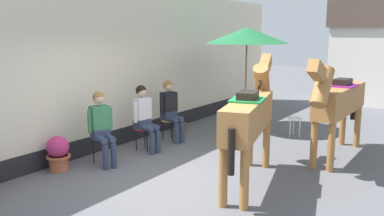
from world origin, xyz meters
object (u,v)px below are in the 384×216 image
(saddled_horse_far, at_px, (338,101))
(cafe_parasol, at_px, (247,36))
(seated_visitor_middle, at_px, (144,115))
(saddled_horse_near, at_px, (250,114))
(satchel_bag, at_px, (182,127))
(seated_visitor_near, at_px, (101,124))
(seated_visitor_far, at_px, (170,107))
(flower_planter_middle, at_px, (58,153))
(spare_stool_white, at_px, (295,120))

(saddled_horse_far, relative_size, cafe_parasol, 1.16)
(saddled_horse_far, bearing_deg, seated_visitor_middle, -153.21)
(seated_visitor_middle, xyz_separation_m, saddled_horse_near, (2.62, -0.39, 0.38))
(seated_visitor_middle, height_order, cafe_parasol, cafe_parasol)
(saddled_horse_near, xyz_separation_m, satchel_bag, (-2.96, 2.22, -1.06))
(seated_visitor_near, relative_size, seated_visitor_middle, 1.00)
(seated_visitor_far, distance_m, flower_planter_middle, 2.86)
(seated_visitor_near, bearing_deg, cafe_parasol, 78.17)
(cafe_parasol, distance_m, satchel_bag, 2.80)
(saddled_horse_far, height_order, satchel_bag, saddled_horse_far)
(seated_visitor_far, bearing_deg, spare_stool_white, 41.08)
(seated_visitor_near, bearing_deg, satchel_bag, 95.15)
(seated_visitor_far, xyz_separation_m, saddled_horse_far, (3.51, 0.77, 0.38))
(seated_visitor_near, height_order, flower_planter_middle, seated_visitor_near)
(cafe_parasol, bearing_deg, seated_visitor_middle, -104.69)
(seated_visitor_middle, xyz_separation_m, satchel_bag, (-0.34, 1.82, -0.68))
(seated_visitor_middle, height_order, seated_visitor_far, same)
(seated_visitor_near, distance_m, spare_stool_white, 4.65)
(spare_stool_white, bearing_deg, flower_planter_middle, -119.26)
(seated_visitor_far, relative_size, cafe_parasol, 0.54)
(flower_planter_middle, xyz_separation_m, spare_stool_white, (2.65, 4.74, 0.07))
(seated_visitor_far, height_order, flower_planter_middle, seated_visitor_far)
(seated_visitor_middle, bearing_deg, saddled_horse_near, -8.52)
(seated_visitor_middle, relative_size, saddled_horse_near, 0.48)
(seated_visitor_far, relative_size, flower_planter_middle, 2.17)
(saddled_horse_far, bearing_deg, cafe_parasol, 154.08)
(cafe_parasol, bearing_deg, seated_visitor_near, -101.83)
(spare_stool_white, height_order, satchel_bag, spare_stool_white)
(saddled_horse_near, height_order, spare_stool_white, saddled_horse_near)
(flower_planter_middle, height_order, cafe_parasol, cafe_parasol)
(spare_stool_white, bearing_deg, saddled_horse_near, -82.31)
(saddled_horse_near, xyz_separation_m, cafe_parasol, (-1.82, 3.42, 1.20))
(seated_visitor_middle, distance_m, flower_planter_middle, 1.93)
(saddled_horse_near, distance_m, spare_stool_white, 3.43)
(cafe_parasol, height_order, spare_stool_white, cafe_parasol)
(seated_visitor_middle, bearing_deg, spare_stool_white, 53.40)
(saddled_horse_near, distance_m, cafe_parasol, 4.06)
(flower_planter_middle, bearing_deg, seated_visitor_far, 81.44)
(saddled_horse_far, xyz_separation_m, satchel_bag, (-3.79, 0.08, -1.06))
(flower_planter_middle, bearing_deg, satchel_bag, 87.78)
(seated_visitor_near, xyz_separation_m, seated_visitor_middle, (0.08, 1.13, 0.00))
(seated_visitor_middle, bearing_deg, flower_planter_middle, -104.90)
(saddled_horse_far, distance_m, flower_planter_middle, 5.36)
(flower_planter_middle, height_order, satchel_bag, flower_planter_middle)
(satchel_bag, bearing_deg, seated_visitor_middle, 7.90)
(flower_planter_middle, relative_size, cafe_parasol, 0.25)
(satchel_bag, bearing_deg, saddled_horse_near, 50.47)
(seated_visitor_far, xyz_separation_m, satchel_bag, (-0.28, 0.85, -0.68))
(seated_visitor_far, bearing_deg, flower_planter_middle, -98.56)
(saddled_horse_near, height_order, flower_planter_middle, saddled_horse_near)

